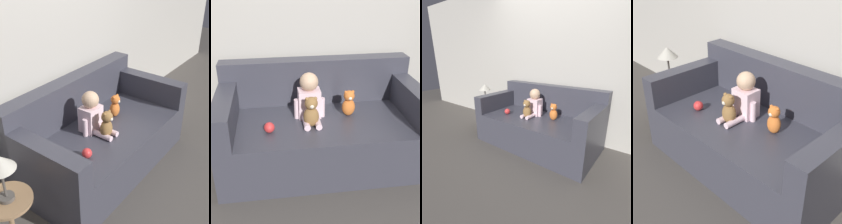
# 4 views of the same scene
# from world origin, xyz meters

# --- Properties ---
(ground_plane) EXTENTS (12.00, 12.00, 0.00)m
(ground_plane) POSITION_xyz_m (0.00, 0.00, 0.00)
(ground_plane) COLOR #4C4742
(wall_back) EXTENTS (8.00, 0.05, 2.60)m
(wall_back) POSITION_xyz_m (0.00, 0.56, 1.30)
(wall_back) COLOR #ADA89E
(wall_back) RESTS_ON ground_plane
(couch) EXTENTS (1.81, 0.95, 0.89)m
(couch) POSITION_xyz_m (0.00, 0.05, 0.32)
(couch) COLOR #383842
(couch) RESTS_ON ground_plane
(person_baby) EXTENTS (0.28, 0.36, 0.41)m
(person_baby) POSITION_xyz_m (-0.10, 0.04, 0.64)
(person_baby) COLOR silver
(person_baby) RESTS_ON couch
(teddy_bear_brown) EXTENTS (0.13, 0.13, 0.27)m
(teddy_bear_brown) POSITION_xyz_m (-0.11, -0.13, 0.59)
(teddy_bear_brown) COLOR olive
(teddy_bear_brown) RESTS_ON couch
(plush_toy_side) EXTENTS (0.12, 0.11, 0.25)m
(plush_toy_side) POSITION_xyz_m (0.25, 0.02, 0.58)
(plush_toy_side) COLOR orange
(plush_toy_side) RESTS_ON couch
(toy_ball) EXTENTS (0.09, 0.09, 0.09)m
(toy_ball) POSITION_xyz_m (-0.47, -0.19, 0.50)
(toy_ball) COLOR red
(toy_ball) RESTS_ON couch
(side_table) EXTENTS (0.38, 0.38, 0.85)m
(side_table) POSITION_xyz_m (-1.19, -0.02, 0.61)
(side_table) COLOR #93704C
(side_table) RESTS_ON ground_plane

